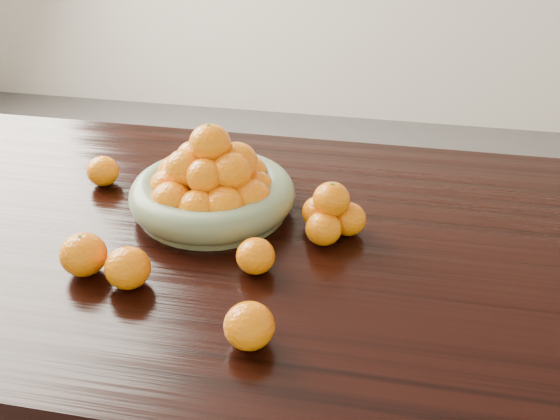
% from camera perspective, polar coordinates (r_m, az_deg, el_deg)
% --- Properties ---
extents(dining_table, '(2.00, 1.00, 0.75)m').
position_cam_1_polar(dining_table, '(1.32, -0.53, -5.80)').
color(dining_table, black).
rests_on(dining_table, ground).
extents(fruit_bowl, '(0.36, 0.36, 0.20)m').
position_cam_1_polar(fruit_bowl, '(1.35, -6.20, 2.15)').
color(fruit_bowl, '#6E7D5B').
rests_on(fruit_bowl, dining_table).
extents(orange_pyramid, '(0.13, 0.13, 0.12)m').
position_cam_1_polar(orange_pyramid, '(1.27, 4.66, -0.41)').
color(orange_pyramid, orange).
rests_on(orange_pyramid, dining_table).
extents(loose_orange_0, '(0.09, 0.09, 0.08)m').
position_cam_1_polar(loose_orange_0, '(1.21, -17.54, -3.90)').
color(loose_orange_0, orange).
rests_on(loose_orange_0, dining_table).
extents(loose_orange_1, '(0.08, 0.08, 0.08)m').
position_cam_1_polar(loose_orange_1, '(1.16, -13.75, -5.17)').
color(loose_orange_1, orange).
rests_on(loose_orange_1, dining_table).
extents(loose_orange_2, '(0.08, 0.08, 0.08)m').
position_cam_1_polar(loose_orange_2, '(1.00, -2.83, -10.54)').
color(loose_orange_2, orange).
rests_on(loose_orange_2, dining_table).
extents(loose_orange_3, '(0.08, 0.08, 0.07)m').
position_cam_1_polar(loose_orange_3, '(1.51, -15.90, 3.45)').
color(loose_orange_3, orange).
rests_on(loose_orange_3, dining_table).
extents(loose_orange_4, '(0.07, 0.07, 0.07)m').
position_cam_1_polar(loose_orange_4, '(1.16, -2.25, -4.22)').
color(loose_orange_4, orange).
rests_on(loose_orange_4, dining_table).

